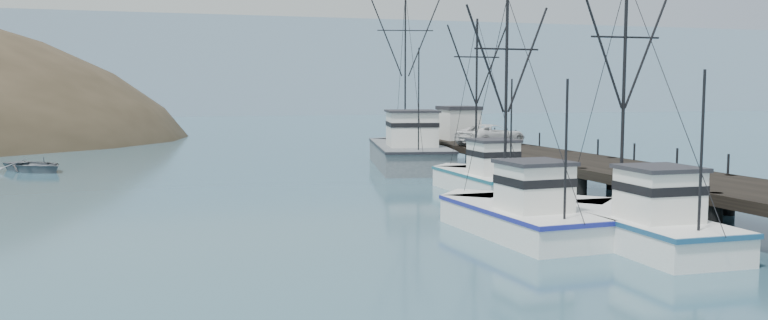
% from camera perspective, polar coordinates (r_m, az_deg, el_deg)
% --- Properties ---
extents(ground, '(400.00, 400.00, 0.00)m').
position_cam_1_polar(ground, '(26.83, 6.44, -8.01)').
color(ground, '#31596E').
rests_on(ground, ground).
extents(pier, '(6.00, 44.00, 2.00)m').
position_cam_1_polar(pier, '(47.03, 14.32, -0.27)').
color(pier, black).
rests_on(pier, ground).
extents(distant_ridge, '(360.00, 40.00, 26.00)m').
position_cam_1_polar(distant_ridge, '(195.07, -11.15, 3.50)').
color(distant_ridge, '#9EB2C6').
rests_on(distant_ridge, ground).
extents(distant_ridge_far, '(180.00, 25.00, 18.00)m').
position_cam_1_polar(distant_ridge_far, '(211.06, -25.24, 3.22)').
color(distant_ridge_far, silver).
rests_on(distant_ridge_far, ground).
extents(trawler_near, '(3.74, 10.78, 11.02)m').
position_cam_1_polar(trawler_near, '(31.76, 18.53, -4.65)').
color(trawler_near, white).
rests_on(trawler_near, ground).
extents(trawler_mid, '(4.01, 10.53, 10.53)m').
position_cam_1_polar(trawler_mid, '(32.73, 9.97, -4.15)').
color(trawler_mid, white).
rests_on(trawler_mid, ground).
extents(trawler_far, '(3.44, 10.40, 10.81)m').
position_cam_1_polar(trawler_far, '(45.57, 7.49, -1.42)').
color(trawler_far, white).
rests_on(trawler_far, ground).
extents(work_vessel, '(8.15, 17.57, 14.37)m').
position_cam_1_polar(work_vessel, '(60.16, 1.81, 0.67)').
color(work_vessel, slate).
rests_on(work_vessel, ground).
extents(pier_shed, '(3.00, 3.20, 2.80)m').
position_cam_1_polar(pier_shed, '(62.90, 5.72, 2.85)').
color(pier_shed, silver).
rests_on(pier_shed, pier).
extents(pickup_truck, '(6.29, 4.56, 1.59)m').
position_cam_1_polar(pickup_truck, '(56.72, 8.17, 1.91)').
color(pickup_truck, silver).
rests_on(pickup_truck, pier).
extents(motorboat, '(7.02, 7.25, 1.23)m').
position_cam_1_polar(motorboat, '(62.54, -25.07, -0.79)').
color(motorboat, slate).
rests_on(motorboat, ground).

